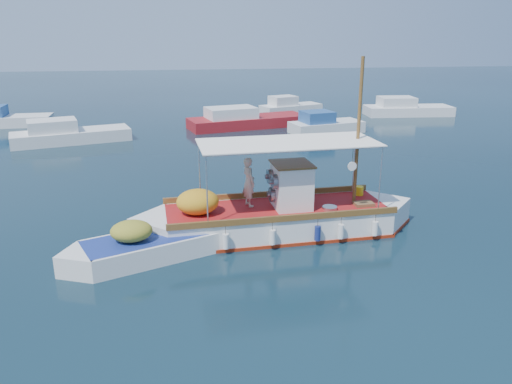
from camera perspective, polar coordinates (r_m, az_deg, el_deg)
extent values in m
plane|color=black|center=(18.37, 3.42, -5.06)|extent=(160.00, 160.00, 0.00)
cube|color=white|center=(18.55, 2.39, -3.55)|extent=(8.20, 3.18, 1.18)
cube|color=white|center=(18.03, -10.14, -4.49)|extent=(2.68, 2.68, 1.18)
cube|color=white|center=(19.89, 13.71, -2.55)|extent=(2.68, 2.68, 1.18)
cube|color=maroon|center=(18.68, 2.38, -4.56)|extent=(8.32, 3.27, 0.19)
cube|color=maroon|center=(18.35, 2.41, -1.90)|extent=(8.19, 2.97, 0.06)
cube|color=brown|center=(19.54, 1.43, -0.22)|extent=(8.15, 0.62, 0.21)
cube|color=brown|center=(17.08, 3.55, -3.01)|extent=(8.15, 0.62, 0.21)
cube|color=white|center=(18.22, 4.08, 0.67)|extent=(1.37, 1.47, 1.61)
cube|color=brown|center=(17.99, 4.14, 3.22)|extent=(1.49, 1.59, 0.06)
cylinder|color=slate|center=(17.63, 2.23, 1.20)|extent=(0.27, 0.55, 0.54)
cylinder|color=slate|center=(18.27, 1.70, 1.81)|extent=(0.27, 0.55, 0.54)
cylinder|color=slate|center=(18.13, 1.94, -0.28)|extent=(0.27, 0.55, 0.54)
cylinder|color=brown|center=(18.58, 11.60, 6.68)|extent=(0.14, 0.14, 5.37)
cylinder|color=brown|center=(18.35, 9.04, 5.30)|extent=(1.93, 0.21, 0.09)
cylinder|color=silver|center=(18.63, -6.48, 2.29)|extent=(0.05, 0.05, 2.42)
cylinder|color=silver|center=(16.38, -5.62, 0.09)|extent=(0.05, 0.05, 2.42)
cylinder|color=silver|center=(20.13, 11.14, 3.26)|extent=(0.05, 0.05, 2.42)
cylinder|color=silver|center=(18.07, 14.03, 1.35)|extent=(0.05, 0.05, 2.42)
cube|color=white|center=(17.75, 3.70, 5.67)|extent=(6.48, 2.97, 0.04)
ellipsoid|color=gold|center=(17.72, -6.69, -1.12)|extent=(1.58, 1.37, 0.90)
cube|color=yellow|center=(19.18, 6.02, -0.34)|extent=(0.28, 0.21, 0.43)
cylinder|color=yellow|center=(20.08, 11.72, 0.13)|extent=(0.34, 0.34, 0.37)
cube|color=brown|center=(18.97, 12.21, -1.35)|extent=(0.73, 0.53, 0.13)
cylinder|color=#B2B2B2|center=(18.32, 8.42, -1.83)|extent=(0.57, 0.57, 0.13)
cylinder|color=white|center=(17.53, 10.92, 2.90)|extent=(0.32, 0.05, 0.32)
cylinder|color=white|center=(16.75, -3.48, -5.63)|extent=(0.23, 0.23, 0.52)
cylinder|color=navy|center=(17.47, 7.05, -4.71)|extent=(0.23, 0.23, 0.52)
cylinder|color=white|center=(18.26, 13.45, -4.06)|extent=(0.23, 0.23, 0.52)
imported|color=#BFB69E|center=(18.27, -0.83, 1.17)|extent=(0.62, 0.77, 1.83)
cube|color=white|center=(17.08, -11.24, -6.31)|extent=(5.03, 3.49, 0.92)
cube|color=white|center=(16.55, -18.93, -7.83)|extent=(1.69, 1.69, 0.92)
cube|color=white|center=(17.92, -4.18, -4.81)|extent=(1.69, 1.69, 0.92)
cube|color=navy|center=(16.91, -11.33, -4.96)|extent=(4.96, 3.30, 0.05)
ellipsoid|color=#9D952C|center=(16.55, -14.05, -4.35)|extent=(1.66, 1.53, 0.67)
cube|color=silver|center=(35.73, -20.30, 5.83)|extent=(7.89, 4.43, 1.00)
cube|color=silver|center=(35.50, -22.27, 7.02)|extent=(3.46, 2.81, 0.80)
cube|color=maroon|center=(38.89, -0.94, 7.87)|extent=(9.51, 4.91, 1.00)
cube|color=silver|center=(38.27, -2.87, 9.05)|extent=(4.11, 3.19, 0.80)
cube|color=silver|center=(37.15, 8.04, 7.21)|extent=(5.65, 3.32, 1.00)
cube|color=#2A538C|center=(36.61, 7.01, 8.52)|extent=(2.48, 2.29, 0.80)
cube|color=silver|center=(46.40, 16.98, 8.77)|extent=(7.61, 3.07, 1.00)
cube|color=silver|center=(45.87, 15.77, 9.91)|extent=(3.12, 2.39, 0.80)
cube|color=silver|center=(43.91, -27.05, 7.09)|extent=(7.44, 2.57, 1.00)
cube|color=silver|center=(45.42, 4.00, 9.32)|extent=(5.84, 3.69, 1.00)
cube|color=silver|center=(44.87, 3.12, 10.39)|extent=(2.63, 2.33, 0.80)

